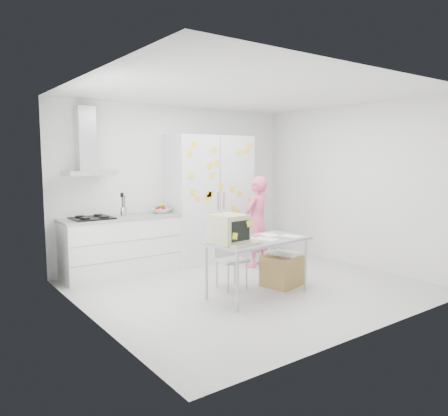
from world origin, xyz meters
TOP-DOWN VIEW (x-y plane):
  - floor at (0.00, 0.00)m, footprint 4.50×4.00m
  - walls at (0.00, 0.72)m, footprint 4.52×4.01m
  - ceiling at (0.00, 0.00)m, footprint 4.50×4.00m
  - counter_run at (-1.20, 1.70)m, footprint 1.84×0.63m
  - range_hood at (-1.65, 1.84)m, footprint 0.70×0.48m
  - tall_cabinet at (0.45, 1.67)m, footprint 1.50×0.68m
  - person at (0.83, 0.85)m, footprint 0.64×0.52m
  - desk at (-0.45, -0.35)m, footprint 1.46×0.82m
  - chair at (-0.24, 0.17)m, footprint 0.40×0.40m
  - cardboard_box at (0.43, -0.21)m, footprint 0.63×0.55m

SIDE VIEW (x-z plane):
  - floor at x=0.00m, z-range -0.02..0.00m
  - cardboard_box at x=0.43m, z-range -0.01..0.47m
  - chair at x=-0.24m, z-range 0.05..0.88m
  - counter_run at x=-1.20m, z-range -0.17..1.11m
  - person at x=0.83m, z-range 0.00..1.52m
  - desk at x=-0.45m, z-range 0.29..1.41m
  - tall_cabinet at x=0.45m, z-range 0.00..2.20m
  - walls at x=0.00m, z-range 0.00..2.70m
  - range_hood at x=-1.65m, z-range 1.45..2.46m
  - ceiling at x=0.00m, z-range 2.69..2.71m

